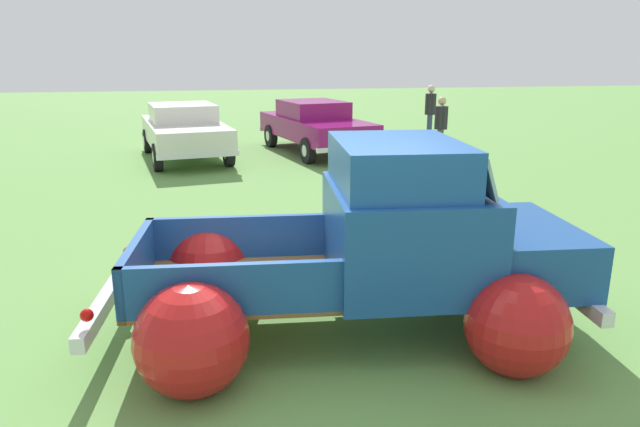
# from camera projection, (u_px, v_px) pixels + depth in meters

# --- Properties ---
(ground_plane) EXTENTS (80.00, 80.00, 0.00)m
(ground_plane) POSITION_uv_depth(u_px,v_px,m) (339.00, 329.00, 5.87)
(ground_plane) COLOR #609347
(vintage_pickup_truck) EXTENTS (4.76, 3.07, 1.96)m
(vintage_pickup_truck) POSITION_uv_depth(u_px,v_px,m) (378.00, 258.00, 5.71)
(vintage_pickup_truck) COLOR black
(vintage_pickup_truck) RESTS_ON ground
(show_car_0) EXTENTS (2.62, 4.69, 1.43)m
(show_car_0) POSITION_uv_depth(u_px,v_px,m) (184.00, 129.00, 15.12)
(show_car_0) COLOR black
(show_car_0) RESTS_ON ground
(show_car_1) EXTENTS (2.79, 4.89, 1.43)m
(show_car_1) POSITION_uv_depth(u_px,v_px,m) (315.00, 125.00, 16.13)
(show_car_1) COLOR black
(show_car_1) RESTS_ON ground
(spectator_0) EXTENTS (0.46, 0.51, 1.63)m
(spectator_0) POSITION_uv_depth(u_px,v_px,m) (441.00, 124.00, 15.10)
(spectator_0) COLOR #4C4742
(spectator_0) RESTS_ON ground
(spectator_1) EXTENTS (0.46, 0.51, 1.76)m
(spectator_1) POSITION_uv_depth(u_px,v_px,m) (430.00, 109.00, 18.04)
(spectator_1) COLOR navy
(spectator_1) RESTS_ON ground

